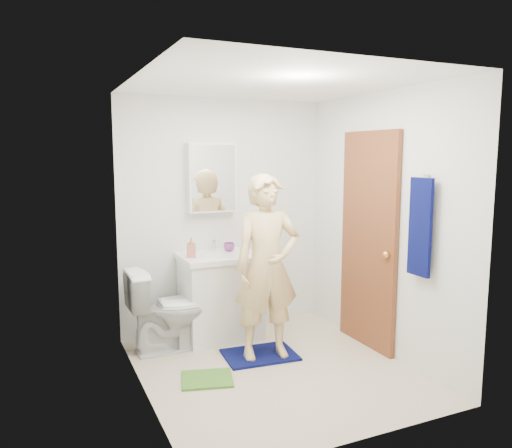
{
  "coord_description": "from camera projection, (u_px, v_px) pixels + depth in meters",
  "views": [
    {
      "loc": [
        -1.82,
        -3.66,
        1.83
      ],
      "look_at": [
        -0.06,
        0.25,
        1.23
      ],
      "focal_mm": 35.0,
      "sensor_mm": 36.0,
      "label": 1
    }
  ],
  "objects": [
    {
      "name": "towel",
      "position": [
        420.0,
        227.0,
        4.03
      ],
      "size": [
        0.03,
        0.24,
        0.8
      ],
      "primitive_type": "cube",
      "color": "#080D4A",
      "rests_on": "wall_right"
    },
    {
      "name": "toothbrush_cup",
      "position": [
        229.0,
        247.0,
        5.09
      ],
      "size": [
        0.12,
        0.12,
        0.09
      ],
      "primitive_type": "imported",
      "rotation": [
        0.0,
        0.0,
        0.12
      ],
      "color": "#7B387A",
      "rests_on": "countertop"
    },
    {
      "name": "green_rug",
      "position": [
        207.0,
        379.0,
        4.08
      ],
      "size": [
        0.49,
        0.44,
        0.02
      ],
      "primitive_type": "cube",
      "rotation": [
        0.0,
        0.0,
        -0.27
      ],
      "color": "#4E8A2E",
      "rests_on": "floor"
    },
    {
      "name": "wall_right",
      "position": [
        383.0,
        224.0,
        4.58
      ],
      "size": [
        0.02,
        2.4,
        2.4
      ],
      "primitive_type": "cube",
      "color": "silver",
      "rests_on": "ground"
    },
    {
      "name": "towel_hook",
      "position": [
        426.0,
        175.0,
        3.99
      ],
      "size": [
        0.06,
        0.02,
        0.02
      ],
      "primitive_type": "cylinder",
      "rotation": [
        0.0,
        1.57,
        0.0
      ],
      "color": "silver",
      "rests_on": "wall_right"
    },
    {
      "name": "wall_back",
      "position": [
        224.0,
        215.0,
        5.22
      ],
      "size": [
        2.2,
        0.02,
        2.4
      ],
      "primitive_type": "cube",
      "color": "silver",
      "rests_on": "ground"
    },
    {
      "name": "ceiling",
      "position": [
        276.0,
        81.0,
        3.96
      ],
      "size": [
        2.2,
        2.4,
        0.02
      ],
      "primitive_type": "cube",
      "color": "white",
      "rests_on": "ground"
    },
    {
      "name": "man",
      "position": [
        267.0,
        267.0,
        4.42
      ],
      "size": [
        0.64,
        0.46,
        1.65
      ],
      "primitive_type": "imported",
      "rotation": [
        0.0,
        0.0,
        -0.12
      ],
      "color": "#E4C180",
      "rests_on": "bath_mat"
    },
    {
      "name": "soap_dispenser",
      "position": [
        191.0,
        247.0,
        4.8
      ],
      "size": [
        0.11,
        0.11,
        0.19
      ],
      "primitive_type": "imported",
      "rotation": [
        0.0,
        0.0,
        -0.29
      ],
      "color": "#B46754",
      "rests_on": "countertop"
    },
    {
      "name": "floor",
      "position": [
        274.0,
        370.0,
        4.3
      ],
      "size": [
        2.2,
        2.4,
        0.02
      ],
      "primitive_type": "cube",
      "color": "beige",
      "rests_on": "ground"
    },
    {
      "name": "bath_mat",
      "position": [
        260.0,
        355.0,
        4.57
      ],
      "size": [
        0.69,
        0.52,
        0.02
      ],
      "primitive_type": "cube",
      "rotation": [
        0.0,
        0.0,
        -0.09
      ],
      "color": "#080D4A",
      "rests_on": "floor"
    },
    {
      "name": "door",
      "position": [
        368.0,
        240.0,
        4.72
      ],
      "size": [
        0.05,
        0.8,
        2.05
      ],
      "primitive_type": "cube",
      "color": "brown",
      "rests_on": "ground"
    },
    {
      "name": "countertop",
      "position": [
        220.0,
        257.0,
        4.95
      ],
      "size": [
        0.79,
        0.59,
        0.05
      ],
      "primitive_type": "cube",
      "color": "white",
      "rests_on": "vanity_cabinet"
    },
    {
      "name": "wall_front",
      "position": [
        363.0,
        259.0,
        3.04
      ],
      "size": [
        2.2,
        0.02,
        2.4
      ],
      "primitive_type": "cube",
      "color": "silver",
      "rests_on": "ground"
    },
    {
      "name": "faucet",
      "position": [
        214.0,
        245.0,
        5.1
      ],
      "size": [
        0.03,
        0.03,
        0.12
      ],
      "primitive_type": "cylinder",
      "color": "silver",
      "rests_on": "countertop"
    },
    {
      "name": "door_knob",
      "position": [
        386.0,
        255.0,
        4.43
      ],
      "size": [
        0.07,
        0.07,
        0.07
      ],
      "primitive_type": "sphere",
      "color": "gold",
      "rests_on": "door"
    },
    {
      "name": "medicine_cabinet",
      "position": [
        212.0,
        178.0,
        5.05
      ],
      "size": [
        0.5,
        0.12,
        0.7
      ],
      "primitive_type": "cube",
      "color": "white",
      "rests_on": "wall_back"
    },
    {
      "name": "sink_basin",
      "position": [
        220.0,
        255.0,
        4.95
      ],
      "size": [
        0.4,
        0.4,
        0.03
      ],
      "primitive_type": "cylinder",
      "color": "white",
      "rests_on": "countertop"
    },
    {
      "name": "vanity_cabinet",
      "position": [
        221.0,
        298.0,
        5.01
      ],
      "size": [
        0.75,
        0.55,
        0.8
      ],
      "primitive_type": "cube",
      "color": "white",
      "rests_on": "floor"
    },
    {
      "name": "wall_left",
      "position": [
        140.0,
        241.0,
        3.68
      ],
      "size": [
        0.02,
        2.4,
        2.4
      ],
      "primitive_type": "cube",
      "color": "silver",
      "rests_on": "ground"
    },
    {
      "name": "mirror_panel",
      "position": [
        214.0,
        178.0,
        4.99
      ],
      "size": [
        0.46,
        0.01,
        0.66
      ],
      "primitive_type": "cube",
      "color": "white",
      "rests_on": "wall_back"
    },
    {
      "name": "toilet",
      "position": [
        170.0,
        309.0,
        4.68
      ],
      "size": [
        0.78,
        0.46,
        0.79
      ],
      "primitive_type": "imported",
      "rotation": [
        0.0,
        0.0,
        1.59
      ],
      "color": "white",
      "rests_on": "floor"
    }
  ]
}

